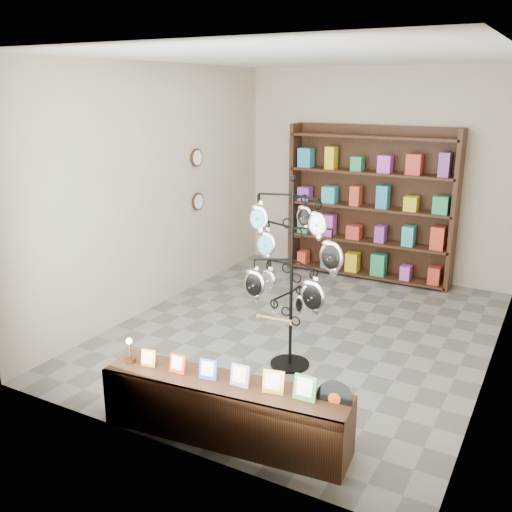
{
  "coord_description": "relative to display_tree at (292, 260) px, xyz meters",
  "views": [
    {
      "loc": [
        2.45,
        -5.57,
        2.71
      ],
      "look_at": [
        -0.06,
        -1.0,
        1.16
      ],
      "focal_mm": 40.0,
      "sensor_mm": 36.0,
      "label": 1
    }
  ],
  "objects": [
    {
      "name": "display_tree",
      "position": [
        0.0,
        0.0,
        0.0
      ],
      "size": [
        0.99,
        0.82,
        1.93
      ],
      "rotation": [
        0.0,
        0.0,
        -0.02
      ],
      "color": "black",
      "rests_on": "ground"
    },
    {
      "name": "front_shelf",
      "position": [
        0.08,
        -1.38,
        -0.87
      ],
      "size": [
        2.05,
        0.62,
        0.71
      ],
      "rotation": [
        0.0,
        0.0,
        0.1
      ],
      "color": "black",
      "rests_on": "ground"
    },
    {
      "name": "ground",
      "position": [
        -0.23,
        0.82,
        -1.12
      ],
      "size": [
        5.0,
        5.0,
        0.0
      ],
      "primitive_type": "plane",
      "color": "slate",
      "rests_on": "ground"
    },
    {
      "name": "room_envelope",
      "position": [
        -0.23,
        0.82,
        0.73
      ],
      "size": [
        5.0,
        5.0,
        5.0
      ],
      "color": "#B8A994",
      "rests_on": "ground"
    },
    {
      "name": "wall_clocks",
      "position": [
        -2.2,
        1.62,
        0.38
      ],
      "size": [
        0.03,
        0.24,
        0.84
      ],
      "color": "black",
      "rests_on": "ground"
    },
    {
      "name": "back_shelving",
      "position": [
        -0.23,
        3.12,
        -0.09
      ],
      "size": [
        2.42,
        0.36,
        2.2
      ],
      "color": "black",
      "rests_on": "ground"
    }
  ]
}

